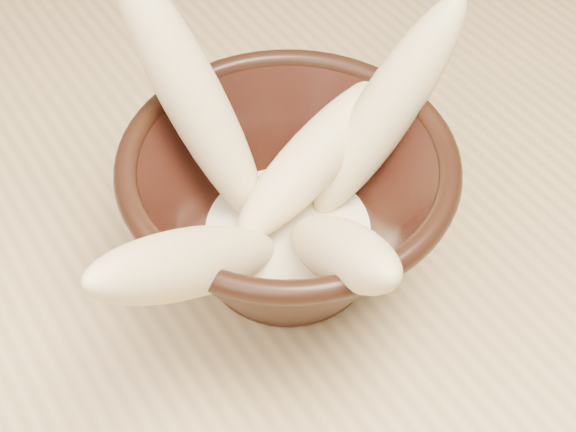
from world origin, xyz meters
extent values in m
cube|color=tan|center=(0.00, 0.00, 0.73)|extent=(1.20, 0.80, 0.04)
cylinder|color=tan|center=(0.54, 0.34, 0.35)|extent=(0.05, 0.05, 0.71)
cylinder|color=black|center=(-0.07, -0.08, 0.76)|extent=(0.08, 0.08, 0.01)
cylinder|color=black|center=(-0.07, -0.08, 0.78)|extent=(0.08, 0.08, 0.01)
torus|color=black|center=(-0.07, -0.08, 0.85)|extent=(0.19, 0.19, 0.01)
cylinder|color=#F9F3C8|center=(-0.07, -0.08, 0.78)|extent=(0.11, 0.11, 0.01)
ellipsoid|color=#E2C485|center=(-0.10, -0.02, 0.86)|extent=(0.07, 0.13, 0.17)
ellipsoid|color=#E2C485|center=(-0.15, -0.11, 0.85)|extent=(0.16, 0.10, 0.14)
ellipsoid|color=#E2C485|center=(0.00, -0.07, 0.85)|extent=(0.13, 0.05, 0.14)
ellipsoid|color=#E2C485|center=(-0.05, -0.06, 0.82)|extent=(0.15, 0.07, 0.07)
ellipsoid|color=#E2C485|center=(-0.08, -0.14, 0.83)|extent=(0.06, 0.13, 0.11)
camera|label=1|loc=(-0.25, -0.34, 1.16)|focal=50.00mm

